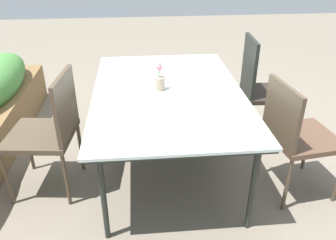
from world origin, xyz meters
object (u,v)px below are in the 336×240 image
object	(u,v)px
dining_table	(168,95)
chair_near_right	(259,85)
flower_vase	(160,79)
chair_far_side	(50,127)
chair_near_left	(295,132)

from	to	relation	value
dining_table	chair_near_right	distance (m)	0.98
flower_vase	dining_table	bearing A→B (deg)	-116.37
chair_far_side	chair_near_right	world-z (taller)	chair_near_right
flower_vase	chair_near_right	bearing A→B (deg)	-68.79
dining_table	chair_far_side	bearing A→B (deg)	102.40
chair_near_left	flower_vase	world-z (taller)	flower_vase
chair_near_right	chair_far_side	bearing A→B (deg)	-68.07
chair_near_left	chair_near_right	world-z (taller)	chair_near_right
chair_far_side	chair_near_right	size ratio (longest dim) A/B	0.95
chair_far_side	flower_vase	bearing A→B (deg)	-68.47
chair_far_side	chair_near_left	size ratio (longest dim) A/B	1.05
dining_table	flower_vase	size ratio (longest dim) A/B	7.09
chair_near_right	flower_vase	world-z (taller)	chair_near_right
chair_far_side	chair_near_left	distance (m)	1.80
dining_table	chair_near_right	bearing A→B (deg)	-65.81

